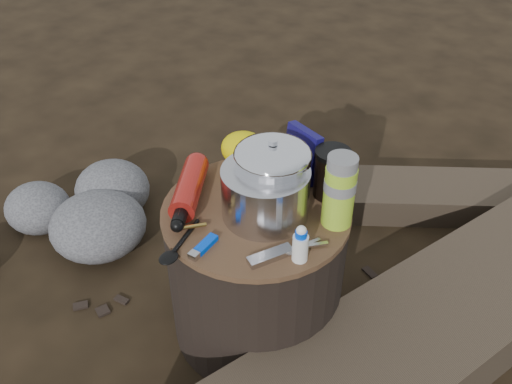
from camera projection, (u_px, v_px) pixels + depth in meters
The scene contains 17 objects.
ground at pixel (256, 323), 1.61m from camera, with size 60.00×60.00×0.00m, color black.
stump at pixel (256, 271), 1.48m from camera, with size 0.46×0.46×0.43m, color black.
rock_ring at pixel (4, 259), 1.68m from camera, with size 0.45×0.99×0.20m, color #55555A, non-canonical shape.
log_main at pixel (475, 300), 1.57m from camera, with size 0.35×2.05×0.17m, color #3C3125.
log_small at pixel (468, 197), 2.00m from camera, with size 0.23×1.25×0.10m, color #3C3125.
foil_windscreen at pixel (265, 193), 1.30m from camera, with size 0.21×0.21×0.13m, color #B9B9C0.
camping_pot at pixel (272, 175), 1.31m from camera, with size 0.18×0.18×0.18m, color white.
fuel_bottle at pixel (189, 187), 1.37m from camera, with size 0.06×0.26×0.06m, color #AD1E17, non-canonical shape.
thermos at pixel (339, 191), 1.26m from camera, with size 0.07×0.07×0.18m, color #A5D52C.
travel_mug at pixel (331, 173), 1.36m from camera, with size 0.08×0.08×0.13m, color black.
stuff_sack at pixel (245, 150), 1.48m from camera, with size 0.14×0.11×0.09m, color #E8D303.
food_pouch at pixel (302, 154), 1.42m from camera, with size 0.11×0.02×0.14m, color #120D55.
lighter at pixel (206, 244), 1.24m from camera, with size 0.02×0.09×0.02m, color #0042F1.
multitool at pixel (270, 256), 1.21m from camera, with size 0.03×0.11×0.01m, color #B1B1B6.
pot_grabber at pixel (298, 247), 1.24m from camera, with size 0.03×0.12×0.01m, color #B1B1B6, non-canonical shape.
spork at pixel (184, 237), 1.26m from camera, with size 0.03×0.15×0.01m, color black, non-canonical shape.
squeeze_bottle at pixel (300, 245), 1.19m from camera, with size 0.03×0.03×0.08m, color white.
Camera 1 is at (0.57, -0.88, 1.28)m, focal length 38.81 mm.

